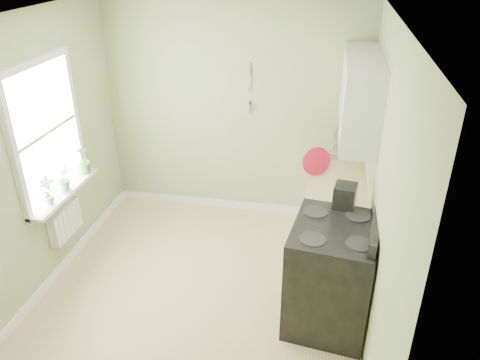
% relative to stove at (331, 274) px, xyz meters
% --- Properties ---
extents(floor, '(3.20, 3.60, 0.02)m').
position_rel_stove_xyz_m(floor, '(-1.28, 0.08, -0.53)').
color(floor, tan).
rests_on(floor, ground).
extents(ceiling, '(3.20, 3.60, 0.02)m').
position_rel_stove_xyz_m(ceiling, '(-1.28, 0.08, 2.19)').
color(ceiling, white).
rests_on(ceiling, wall_back).
extents(wall_back, '(3.20, 0.02, 2.70)m').
position_rel_stove_xyz_m(wall_back, '(-1.28, 1.89, 0.83)').
color(wall_back, '#9CAB74').
rests_on(wall_back, floor).
extents(wall_left, '(0.02, 3.60, 2.70)m').
position_rel_stove_xyz_m(wall_left, '(-2.89, 0.08, 0.83)').
color(wall_left, '#9CAB74').
rests_on(wall_left, floor).
extents(wall_right, '(0.02, 3.60, 2.70)m').
position_rel_stove_xyz_m(wall_right, '(0.33, 0.08, 0.83)').
color(wall_right, '#9CAB74').
rests_on(wall_right, floor).
extents(base_cabinets, '(0.60, 1.60, 0.87)m').
position_rel_stove_xyz_m(base_cabinets, '(0.02, 1.08, -0.09)').
color(base_cabinets, white).
rests_on(base_cabinets, floor).
extents(countertop, '(0.64, 1.60, 0.04)m').
position_rel_stove_xyz_m(countertop, '(0.01, 1.08, 0.37)').
color(countertop, '#DCC486').
rests_on(countertop, base_cabinets).
extents(upper_cabinets, '(0.35, 1.40, 0.80)m').
position_rel_stove_xyz_m(upper_cabinets, '(0.15, 1.18, 1.33)').
color(upper_cabinets, white).
rests_on(upper_cabinets, wall_right).
extents(window, '(0.06, 1.14, 1.44)m').
position_rel_stove_xyz_m(window, '(-2.86, 0.38, 1.03)').
color(window, white).
rests_on(window, wall_left).
extents(window_sill, '(0.18, 1.14, 0.04)m').
position_rel_stove_xyz_m(window_sill, '(-2.79, 0.38, 0.36)').
color(window_sill, white).
rests_on(window_sill, wall_left).
extents(radiator, '(0.12, 0.50, 0.35)m').
position_rel_stove_xyz_m(radiator, '(-2.82, 0.33, 0.03)').
color(radiator, white).
rests_on(radiator, wall_left).
extents(wall_utensils, '(0.02, 0.14, 0.58)m').
position_rel_stove_xyz_m(wall_utensils, '(-1.08, 1.86, 1.04)').
color(wall_utensils, '#DCC486').
rests_on(wall_utensils, wall_back).
extents(stove, '(0.84, 0.93, 1.16)m').
position_rel_stove_xyz_m(stove, '(0.00, 0.00, 0.00)').
color(stove, black).
rests_on(stove, floor).
extents(stand_mixer, '(0.22, 0.32, 0.36)m').
position_rel_stove_xyz_m(stand_mixer, '(0.03, 1.82, 0.54)').
color(stand_mixer, '#B2B2B7').
rests_on(stand_mixer, countertop).
extents(kettle, '(0.19, 0.11, 0.19)m').
position_rel_stove_xyz_m(kettle, '(-0.23, 1.52, 0.48)').
color(kettle, silver).
rests_on(kettle, countertop).
extents(coffee_maker, '(0.23, 0.24, 0.34)m').
position_rel_stove_xyz_m(coffee_maker, '(0.06, 0.38, 0.55)').
color(coffee_maker, black).
rests_on(coffee_maker, countertop).
extents(red_tray, '(0.32, 0.18, 0.32)m').
position_rel_stove_xyz_m(red_tray, '(-0.23, 1.23, 0.55)').
color(red_tray, red).
rests_on(red_tray, countertop).
extents(jar, '(0.07, 0.07, 0.08)m').
position_rel_stove_xyz_m(jar, '(-0.22, 0.38, 0.42)').
color(jar, beige).
rests_on(jar, countertop).
extents(plant_a, '(0.19, 0.17, 0.31)m').
position_rel_stove_xyz_m(plant_a, '(-2.78, 0.09, 0.53)').
color(plant_a, '#3A6E35').
rests_on(plant_a, window_sill).
extents(plant_b, '(0.19, 0.20, 0.29)m').
position_rel_stove_xyz_m(plant_b, '(-2.78, 0.40, 0.52)').
color(plant_b, '#3A6E35').
rests_on(plant_b, window_sill).
extents(plant_c, '(0.25, 0.25, 0.32)m').
position_rel_stove_xyz_m(plant_c, '(-2.78, 0.81, 0.54)').
color(plant_c, '#3A6E35').
rests_on(plant_c, window_sill).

